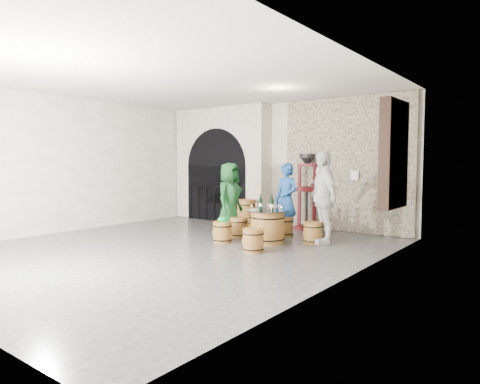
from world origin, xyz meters
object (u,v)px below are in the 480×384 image
Objects in this scene: barrel_stool_far at (284,227)px; side_barrel at (246,213)px; barrel_table at (267,227)px; barrel_stool_near_left at (222,232)px; person_blue at (286,199)px; corking_press at (307,186)px; barrel_stool_near_right at (253,240)px; wine_bottle_center at (272,204)px; barrel_stool_left at (239,227)px; barrel_stool_right at (313,233)px; person_white at (323,198)px; wine_bottle_left at (261,203)px; wine_bottle_right at (271,203)px; person_green at (229,199)px.

barrel_stool_far is 1.71m from side_barrel.
barrel_stool_near_left is at bearing -147.02° from barrel_table.
person_blue is at bearing 99.95° from barrel_stool_far.
person_blue reaches higher than barrel_table.
side_barrel is at bearing -172.76° from corking_press.
barrel_stool_near_right is 1.34× the size of wine_bottle_center.
barrel_stool_left is 1.00× the size of barrel_stool_right.
person_white is (0.90, 0.67, 0.60)m from barrel_table.
barrel_stool_near_right is at bearing -108.17° from barrel_stool_right.
wine_bottle_left is at bearing 116.01° from barrel_stool_near_right.
wine_bottle_right is 0.47× the size of side_barrel.
person_blue is at bearing 99.95° from barrel_table.
barrel_stool_right is at bearing 71.83° from barrel_stool_near_right.
barrel_stool_far is 1.34× the size of wine_bottle_center.
person_green is at bearing 166.63° from barrel_stool_left.
wine_bottle_right reaches higher than barrel_stool_near_left.
side_barrel is at bearing 168.81° from person_blue.
barrel_stool_left is at bearing -122.18° from person_blue.
person_blue is at bearing -20.26° from side_barrel.
wine_bottle_center is (1.06, -0.28, 0.60)m from barrel_stool_left.
corking_press is at bearing 17.16° from side_barrel.
wine_bottle_left is at bearing -102.82° from person_white.
person_blue is at bearing 106.87° from wine_bottle_center.
barrel_table is 2.02× the size of barrel_stool_right.
barrel_table is 2.70× the size of wine_bottle_center.
barrel_stool_left is 1.02m from barrel_stool_far.
wine_bottle_center is (0.34, -1.11, -0.01)m from person_blue.
barrel_stool_right is 1.99m from corking_press.
wine_bottle_left is at bearing -88.34° from barrel_stool_far.
barrel_stool_near_left is 0.24× the size of corking_press.
wine_bottle_right is (1.26, -0.20, -0.01)m from person_green.
person_blue is 1.71m from side_barrel.
wine_bottle_right is at bearing 125.89° from wine_bottle_center.
corking_press is (-1.12, 1.40, 0.14)m from person_white.
barrel_stool_near_left is at bearing -102.08° from person_blue.
barrel_stool_right is 1.34× the size of wine_bottle_right.
corking_press is (-0.04, 1.03, 0.26)m from person_blue.
person_green is at bearing -135.56° from person_blue.
wine_bottle_right reaches higher than barrel_stool_left.
person_green is 1.29m from person_blue.
person_white is 5.77× the size of wine_bottle_right.
person_green reaches higher than person_blue.
barrel_stool_far is at bearing -23.87° from side_barrel.
wine_bottle_left reaches higher than barrel_stool_near_right.
side_barrel reaches higher than barrel_stool_far.
barrel_table is at bearing 155.37° from wine_bottle_center.
barrel_stool_near_right is (0.43, -1.80, 0.00)m from barrel_stool_far.
wine_bottle_left is (0.05, -1.09, -0.01)m from person_blue.
barrel_stool_right is 1.00× the size of barrel_stool_near_right.
person_green is 0.88× the size of person_white.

